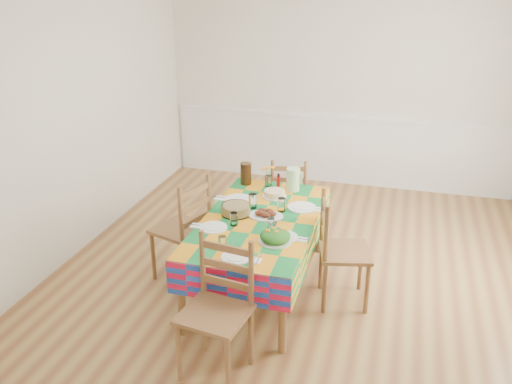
# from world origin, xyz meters

# --- Properties ---
(room) EXTENTS (4.58, 5.08, 2.78)m
(room) POSITION_xyz_m (0.00, 0.00, 1.35)
(room) COLOR brown
(room) RESTS_ON ground
(wainscot) EXTENTS (4.41, 0.06, 0.92)m
(wainscot) POSITION_xyz_m (0.00, 2.48, 0.49)
(wainscot) COLOR white
(wainscot) RESTS_ON room
(dining_table) EXTENTS (0.95, 1.77, 0.69)m
(dining_table) POSITION_xyz_m (-0.29, -0.32, 0.62)
(dining_table) COLOR brown
(dining_table) RESTS_ON room
(setting_near_head) EXTENTS (0.37, 0.25, 0.11)m
(setting_near_head) POSITION_xyz_m (-0.32, -0.98, 0.71)
(setting_near_head) COLOR white
(setting_near_head) RESTS_ON dining_table
(setting_left_near) EXTENTS (0.42, 0.25, 0.11)m
(setting_left_near) POSITION_xyz_m (-0.56, -0.56, 0.71)
(setting_left_near) COLOR white
(setting_left_near) RESTS_ON dining_table
(setting_left_far) EXTENTS (0.49, 0.29, 0.13)m
(setting_left_far) POSITION_xyz_m (-0.53, -0.03, 0.72)
(setting_left_far) COLOR white
(setting_left_far) RESTS_ON dining_table
(setting_right_near) EXTENTS (0.41, 0.24, 0.11)m
(setting_right_near) POSITION_xyz_m (-0.05, -0.57, 0.71)
(setting_right_near) COLOR white
(setting_right_near) RESTS_ON dining_table
(setting_right_far) EXTENTS (0.48, 0.28, 0.12)m
(setting_right_far) POSITION_xyz_m (-0.04, -0.04, 0.72)
(setting_right_far) COLOR white
(setting_right_far) RESTS_ON dining_table
(meat_platter) EXTENTS (0.31, 0.22, 0.06)m
(meat_platter) POSITION_xyz_m (-0.25, -0.26, 0.71)
(meat_platter) COLOR white
(meat_platter) RESTS_ON dining_table
(salad_platter) EXTENTS (0.27, 0.27, 0.11)m
(salad_platter) POSITION_xyz_m (-0.06, -0.69, 0.73)
(salad_platter) COLOR white
(salad_platter) RESTS_ON dining_table
(pasta_bowl) EXTENTS (0.25, 0.25, 0.09)m
(pasta_bowl) POSITION_xyz_m (-0.51, -0.29, 0.74)
(pasta_bowl) COLOR white
(pasta_bowl) RESTS_ON dining_table
(cake) EXTENTS (0.23, 0.23, 0.06)m
(cake) POSITION_xyz_m (-0.28, 0.18, 0.72)
(cake) COLOR white
(cake) RESTS_ON dining_table
(serving_utensils) EXTENTS (0.12, 0.27, 0.01)m
(serving_utensils) POSITION_xyz_m (-0.15, -0.40, 0.69)
(serving_utensils) COLOR black
(serving_utensils) RESTS_ON dining_table
(flower_vase) EXTENTS (0.14, 0.11, 0.22)m
(flower_vase) POSITION_xyz_m (-0.40, 0.42, 0.78)
(flower_vase) COLOR white
(flower_vase) RESTS_ON dining_table
(hot_sauce) EXTENTS (0.03, 0.03, 0.14)m
(hot_sauce) POSITION_xyz_m (-0.30, 0.42, 0.76)
(hot_sauce) COLOR #B4120E
(hot_sauce) RESTS_ON dining_table
(green_pitcher) EXTENTS (0.13, 0.13, 0.22)m
(green_pitcher) POSITION_xyz_m (-0.15, 0.39, 0.80)
(green_pitcher) COLOR #A9DB9A
(green_pitcher) RESTS_ON dining_table
(tea_pitcher) EXTENTS (0.11, 0.11, 0.22)m
(tea_pitcher) POSITION_xyz_m (-0.64, 0.43, 0.80)
(tea_pitcher) COLOR black
(tea_pitcher) RESTS_ON dining_table
(name_card) EXTENTS (0.07, 0.02, 0.02)m
(name_card) POSITION_xyz_m (-0.28, -1.14, 0.70)
(name_card) COLOR white
(name_card) RESTS_ON dining_table
(chair_near) EXTENTS (0.50, 0.48, 1.00)m
(chair_near) POSITION_xyz_m (-0.28, -1.42, 0.49)
(chair_near) COLOR brown
(chair_near) RESTS_ON room
(chair_far) EXTENTS (0.46, 0.44, 0.88)m
(chair_far) POSITION_xyz_m (-0.28, 0.80, 0.44)
(chair_far) COLOR brown
(chair_far) RESTS_ON room
(chair_left) EXTENTS (0.54, 0.55, 1.00)m
(chair_left) POSITION_xyz_m (-0.99, -0.33, 0.49)
(chair_left) COLOR brown
(chair_left) RESTS_ON room
(chair_right) EXTENTS (0.50, 0.52, 0.98)m
(chair_right) POSITION_xyz_m (0.41, -0.33, 0.48)
(chair_right) COLOR brown
(chair_right) RESTS_ON room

